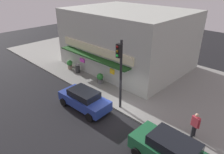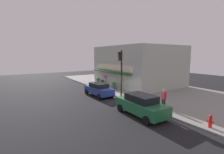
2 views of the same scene
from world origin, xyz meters
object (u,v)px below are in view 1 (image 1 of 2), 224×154
object	(u,v)px
traffic_light	(120,67)
parked_car_blue	(84,99)
potted_plant_by_doorway	(100,78)
parked_car_green	(173,152)
trash_can	(78,69)
pedestrian	(195,124)
potted_plant_by_window	(70,64)

from	to	relation	value
traffic_light	parked_car_blue	distance (m)	3.79
potted_plant_by_doorway	parked_car_green	distance (m)	10.09
traffic_light	trash_can	world-z (taller)	traffic_light
parked_car_green	parked_car_blue	size ratio (longest dim) A/B	1.07
pedestrian	parked_car_blue	bearing A→B (deg)	-160.56
traffic_light	potted_plant_by_window	xyz separation A→B (m)	(-8.82, 1.73, -2.82)
potted_plant_by_window	parked_car_blue	bearing A→B (deg)	-27.16
potted_plant_by_doorway	potted_plant_by_window	distance (m)	4.86
parked_car_green	potted_plant_by_window	bearing A→B (deg)	165.75
trash_can	potted_plant_by_doorway	world-z (taller)	potted_plant_by_doorway
trash_can	potted_plant_by_doorway	xyz separation A→B (m)	(3.49, -0.03, 0.12)
traffic_light	potted_plant_by_window	size ratio (longest dim) A/B	5.29
trash_can	parked_car_green	size ratio (longest dim) A/B	0.18
pedestrian	parked_car_green	world-z (taller)	pedestrian
parked_car_blue	pedestrian	bearing A→B (deg)	19.44
parked_car_green	parked_car_blue	world-z (taller)	parked_car_green
potted_plant_by_window	parked_car_green	bearing A→B (deg)	-14.25
potted_plant_by_window	parked_car_green	world-z (taller)	parked_car_green
traffic_light	parked_car_green	size ratio (longest dim) A/B	1.14
potted_plant_by_window	parked_car_green	distance (m)	14.73
pedestrian	parked_car_green	bearing A→B (deg)	-89.10
traffic_light	parked_car_green	distance (m)	6.34
traffic_light	parked_car_blue	bearing A→B (deg)	-138.48
traffic_light	potted_plant_by_window	distance (m)	9.42
traffic_light	pedestrian	size ratio (longest dim) A/B	3.04
potted_plant_by_window	potted_plant_by_doorway	bearing A→B (deg)	-0.39
trash_can	potted_plant_by_window	size ratio (longest dim) A/B	0.85
pedestrian	parked_car_blue	world-z (taller)	pedestrian
potted_plant_by_doorway	pedestrian	bearing A→B (deg)	-5.19
parked_car_green	parked_car_blue	bearing A→B (deg)	179.04
traffic_light	parked_car_blue	world-z (taller)	traffic_light
traffic_light	trash_can	size ratio (longest dim) A/B	6.19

